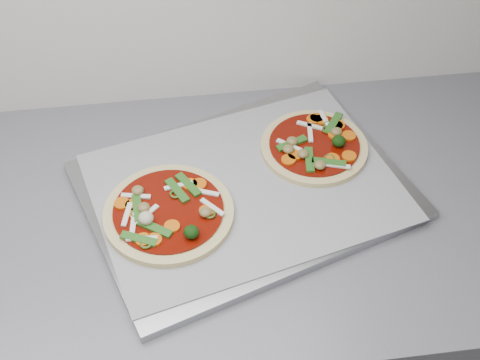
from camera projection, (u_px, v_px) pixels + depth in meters
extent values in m
cube|color=#99999F|center=(245.00, 190.00, 1.12)|extent=(0.61, 0.53, 0.02)
cube|color=#959599|center=(245.00, 187.00, 1.11)|extent=(0.57, 0.47, 0.00)
cylinder|color=beige|center=(169.00, 213.00, 1.07)|extent=(0.21, 0.21, 0.01)
cylinder|color=#630800|center=(168.00, 210.00, 1.06)|extent=(0.18, 0.18, 0.00)
torus|color=#324511|center=(137.00, 214.00, 1.05)|extent=(0.02, 0.02, 0.00)
cube|color=white|center=(212.00, 207.00, 1.06)|extent=(0.04, 0.04, 0.00)
ellipsoid|color=olive|center=(144.00, 207.00, 1.05)|extent=(0.02, 0.02, 0.01)
ellipsoid|color=black|center=(191.00, 232.00, 1.01)|extent=(0.03, 0.03, 0.02)
cube|color=white|center=(133.00, 224.00, 1.03)|extent=(0.01, 0.05, 0.00)
cube|color=#2D621E|center=(188.00, 185.00, 1.09)|extent=(0.04, 0.06, 0.00)
cylinder|color=#E85E00|center=(154.00, 240.00, 1.01)|extent=(0.04, 0.04, 0.00)
cube|color=white|center=(142.00, 238.00, 1.01)|extent=(0.05, 0.01, 0.00)
cube|color=white|center=(205.00, 192.00, 1.08)|extent=(0.05, 0.03, 0.00)
ellipsoid|color=olive|center=(138.00, 190.00, 1.08)|extent=(0.03, 0.03, 0.01)
cylinder|color=#E85E00|center=(199.00, 184.00, 1.09)|extent=(0.04, 0.04, 0.00)
cube|color=white|center=(127.00, 214.00, 1.05)|extent=(0.02, 0.05, 0.00)
ellipsoid|color=beige|center=(146.00, 218.00, 1.03)|extent=(0.03, 0.03, 0.02)
cylinder|color=#E85E00|center=(137.00, 213.00, 1.05)|extent=(0.03, 0.03, 0.00)
cube|color=#2D621E|center=(177.00, 191.00, 1.08)|extent=(0.04, 0.06, 0.00)
torus|color=#324511|center=(176.00, 194.00, 1.08)|extent=(0.02, 0.02, 0.00)
cube|color=white|center=(136.00, 196.00, 1.07)|extent=(0.05, 0.02, 0.00)
cube|color=#2D621E|center=(139.00, 239.00, 1.01)|extent=(0.06, 0.04, 0.00)
torus|color=#324511|center=(210.00, 214.00, 1.05)|extent=(0.02, 0.02, 0.00)
cylinder|color=#E85E00|center=(122.00, 203.00, 1.06)|extent=(0.04, 0.04, 0.00)
cylinder|color=#E85E00|center=(143.00, 240.00, 1.01)|extent=(0.03, 0.03, 0.00)
cylinder|color=#E85E00|center=(172.00, 226.00, 1.03)|extent=(0.03, 0.03, 0.00)
torus|color=#324511|center=(146.00, 244.00, 1.01)|extent=(0.03, 0.03, 0.00)
cube|color=white|center=(147.00, 214.00, 1.05)|extent=(0.04, 0.04, 0.00)
cylinder|color=#E85E00|center=(133.00, 205.00, 1.06)|extent=(0.04, 0.04, 0.00)
ellipsoid|color=olive|center=(205.00, 212.00, 1.05)|extent=(0.03, 0.03, 0.01)
cube|color=#2D621E|center=(155.00, 228.00, 1.03)|extent=(0.06, 0.04, 0.00)
cylinder|color=#E85E00|center=(207.00, 211.00, 1.05)|extent=(0.03, 0.03, 0.00)
cube|color=#2D621E|center=(138.00, 208.00, 1.06)|extent=(0.02, 0.06, 0.00)
cylinder|color=#E85E00|center=(190.00, 184.00, 1.09)|extent=(0.03, 0.03, 0.00)
cube|color=white|center=(179.00, 186.00, 1.09)|extent=(0.05, 0.02, 0.00)
cylinder|color=beige|center=(314.00, 147.00, 1.17)|extent=(0.20, 0.20, 0.01)
cylinder|color=#630800|center=(314.00, 144.00, 1.17)|extent=(0.17, 0.17, 0.00)
cube|color=#2D621E|center=(292.00, 143.00, 1.16)|extent=(0.06, 0.03, 0.00)
cylinder|color=#E85E00|center=(289.00, 160.00, 1.13)|extent=(0.03, 0.03, 0.00)
ellipsoid|color=olive|center=(292.00, 141.00, 1.16)|extent=(0.03, 0.03, 0.01)
ellipsoid|color=olive|center=(303.00, 154.00, 1.14)|extent=(0.03, 0.03, 0.01)
ellipsoid|color=black|center=(339.00, 141.00, 1.15)|extent=(0.03, 0.03, 0.02)
ellipsoid|color=olive|center=(289.00, 149.00, 1.15)|extent=(0.03, 0.03, 0.01)
cube|color=#2D621E|center=(329.00, 162.00, 1.13)|extent=(0.06, 0.03, 0.00)
cylinder|color=#E85E00|center=(335.00, 134.00, 1.18)|extent=(0.03, 0.03, 0.00)
cube|color=#2D621E|center=(309.00, 160.00, 1.13)|extent=(0.02, 0.06, 0.00)
torus|color=#324511|center=(327.00, 130.00, 1.19)|extent=(0.03, 0.03, 0.00)
cylinder|color=#E85E00|center=(349.00, 136.00, 1.18)|extent=(0.03, 0.03, 0.00)
cube|color=white|center=(324.00, 119.00, 1.21)|extent=(0.02, 0.05, 0.00)
cylinder|color=#E85E00|center=(317.00, 118.00, 1.21)|extent=(0.03, 0.03, 0.00)
cube|color=white|center=(336.00, 165.00, 1.12)|extent=(0.05, 0.02, 0.00)
cylinder|color=#E85E00|center=(349.00, 156.00, 1.14)|extent=(0.03, 0.03, 0.00)
cube|color=white|center=(310.00, 125.00, 1.19)|extent=(0.05, 0.03, 0.00)
torus|color=#324511|center=(329.00, 159.00, 1.14)|extent=(0.03, 0.03, 0.00)
cylinder|color=#E85E00|center=(336.00, 126.00, 1.19)|extent=(0.03, 0.03, 0.00)
ellipsoid|color=olive|center=(320.00, 165.00, 1.12)|extent=(0.03, 0.03, 0.01)
ellipsoid|color=olive|center=(337.00, 132.00, 1.18)|extent=(0.03, 0.03, 0.01)
cylinder|color=#E85E00|center=(338.00, 125.00, 1.19)|extent=(0.04, 0.04, 0.00)
cube|color=#2D621E|center=(334.00, 123.00, 1.20)|extent=(0.04, 0.06, 0.00)
cube|color=white|center=(310.00, 133.00, 1.18)|extent=(0.01, 0.05, 0.00)
cube|color=white|center=(289.00, 145.00, 1.16)|extent=(0.04, 0.04, 0.00)
cylinder|color=#E85E00|center=(295.00, 155.00, 1.14)|extent=(0.03, 0.03, 0.00)
cylinder|color=#E85E00|center=(313.00, 119.00, 1.21)|extent=(0.03, 0.03, 0.00)
cylinder|color=#E85E00|center=(332.00, 159.00, 1.14)|extent=(0.03, 0.03, 0.00)
cylinder|color=#E85E00|center=(321.00, 120.00, 1.20)|extent=(0.03, 0.03, 0.00)
torus|color=#324511|center=(329.00, 125.00, 1.19)|extent=(0.03, 0.03, 0.00)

